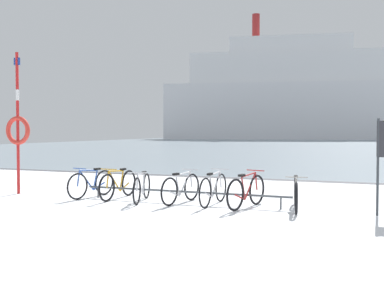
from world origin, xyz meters
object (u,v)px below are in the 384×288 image
Objects in this scene: bicycle_4 at (214,189)px; bicycle_5 at (247,191)px; rescue_post at (18,127)px; bicycle_3 at (181,188)px; ferry_ship at (293,97)px; bicycle_2 at (142,187)px; bicycle_1 at (118,184)px; bicycle_0 at (91,184)px; bicycle_6 at (296,194)px.

bicycle_5 is at bearing -7.04° from bicycle_4.
rescue_post is (-5.61, -0.20, 1.47)m from bicycle_4.
bicycle_3 is 81.62m from ferry_ship.
bicycle_5 is at bearing 1.82° from bicycle_2.
bicycle_1 is 0.45× the size of rescue_post.
bicycle_3 is at bearing 177.72° from bicycle_5.
bicycle_0 is at bearing 4.49° from rescue_post.
bicycle_1 is at bearing 3.07° from bicycle_0.
bicycle_5 is 0.42× the size of rescue_post.
bicycle_4 is at bearing -0.37° from bicycle_1.
bicycle_4 reaches higher than bicycle_3.
bicycle_2 is 0.97× the size of bicycle_5.
rescue_post is (-7.50, -0.26, 1.50)m from bicycle_6.
rescue_post reaches higher than bicycle_4.
rescue_post is at bearing -179.10° from bicycle_5.
bicycle_2 is 3.70m from bicycle_6.
bicycle_4 is 1.03× the size of bicycle_5.
bicycle_4 is at bearing 0.43° from bicycle_0.
bicycle_0 is 3.36m from bicycle_4.
bicycle_4 is at bearing 2.56° from bicycle_3.
bicycle_0 is 2.55m from bicycle_3.
bicycle_5 is at bearing 0.90° from rescue_post.
bicycle_3 is 2.71m from bicycle_6.
bicycle_1 is 1.77m from bicycle_3.
bicycle_5 reaches higher than bicycle_4.
bicycle_1 is 1.06× the size of bicycle_5.
bicycle_1 is 3.39m from bicycle_5.
bicycle_2 is 0.94× the size of bicycle_4.
bicycle_1 is (0.79, 0.04, 0.00)m from bicycle_0.
bicycle_5 reaches higher than bicycle_3.
bicycle_0 is 0.98× the size of bicycle_5.
bicycle_0 is 2.70m from rescue_post.
bicycle_3 is (1.77, -0.05, -0.01)m from bicycle_1.
bicycle_0 is at bearing -179.57° from bicycle_4.
bicycle_6 is at bearing 1.97° from rescue_post.
bicycle_6 reaches higher than bicycle_2.
bicycle_4 is at bearing -84.85° from ferry_ship.
bicycle_2 is 81.70m from ferry_ship.
rescue_post is (-2.25, -0.18, 1.49)m from bicycle_0.
bicycle_6 is (1.89, 0.06, -0.02)m from bicycle_4.
ferry_ship is (-6.47, 80.91, 8.57)m from bicycle_3.
bicycle_5 is 81.83m from ferry_ship.
bicycle_5 reaches higher than bicycle_1.
ferry_ship reaches higher than bicycle_3.
bicycle_6 is at bearing 3.72° from bicycle_2.
bicycle_5 is at bearing -1.99° from bicycle_1.
bicycle_3 reaches higher than bicycle_2.
bicycle_2 is at bearing -174.15° from bicycle_4.
bicycle_0 is at bearing 179.75° from bicycle_3.
rescue_post reaches higher than bicycle_5.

